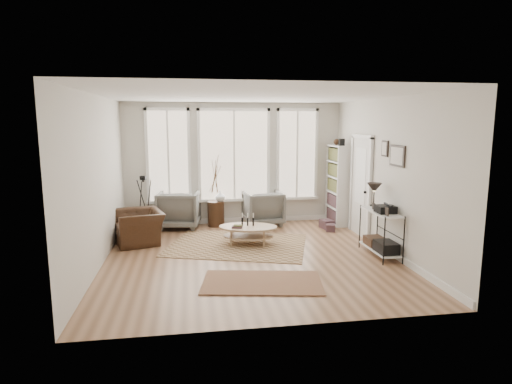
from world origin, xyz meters
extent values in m
plane|color=#9E7352|center=(0.00, 0.00, 0.00)|extent=(5.50, 5.50, 0.00)
plane|color=white|center=(0.00, 0.00, 2.90)|extent=(5.50, 5.50, 0.00)
cube|color=beige|center=(0.00, 2.75, 1.45)|extent=(5.20, 0.04, 2.90)
cube|color=beige|center=(0.00, -2.75, 1.45)|extent=(5.20, 0.04, 2.90)
cube|color=beige|center=(-2.60, 0.00, 1.45)|extent=(0.04, 5.50, 2.90)
cube|color=beige|center=(2.60, 0.00, 1.45)|extent=(0.04, 5.50, 2.90)
cube|color=white|center=(0.00, 2.74, 0.06)|extent=(5.10, 0.04, 0.12)
cube|color=white|center=(2.58, 0.00, 0.06)|extent=(0.03, 5.40, 0.12)
cube|color=#D3B187|center=(0.00, 2.73, 1.65)|extent=(1.60, 0.03, 2.10)
cube|color=#D3B187|center=(-1.55, 2.73, 1.65)|extent=(0.90, 0.03, 2.10)
cube|color=#D3B187|center=(1.55, 2.73, 1.65)|extent=(0.90, 0.03, 2.10)
cube|color=white|center=(0.00, 2.71, 1.65)|extent=(1.74, 0.06, 2.24)
cube|color=white|center=(-1.55, 2.71, 1.65)|extent=(1.04, 0.06, 2.24)
cube|color=white|center=(1.55, 2.71, 1.65)|extent=(1.04, 0.06, 2.24)
cube|color=white|center=(0.00, 2.69, 0.57)|extent=(4.10, 0.12, 0.06)
cube|color=silver|center=(2.58, 1.15, 1.05)|extent=(0.04, 0.88, 2.10)
cube|color=white|center=(2.56, 1.15, 1.30)|extent=(0.01, 0.55, 1.20)
cube|color=white|center=(2.56, 0.66, 1.05)|extent=(0.06, 0.08, 2.18)
cube|color=white|center=(2.56, 1.64, 1.05)|extent=(0.06, 0.08, 2.18)
cube|color=white|center=(2.56, 1.15, 2.14)|extent=(0.06, 1.06, 0.08)
sphere|color=black|center=(2.53, 0.82, 1.00)|extent=(0.06, 0.06, 0.06)
cube|color=white|center=(2.43, 1.81, 0.95)|extent=(0.30, 0.03, 1.90)
cube|color=white|center=(2.43, 2.63, 0.95)|extent=(0.30, 0.03, 1.90)
cube|color=white|center=(2.58, 2.23, 0.95)|extent=(0.02, 0.85, 1.90)
cube|color=white|center=(2.43, 2.23, 0.95)|extent=(0.30, 0.81, 1.90)
cube|color=brown|center=(2.43, 2.23, 0.95)|extent=(0.24, 0.75, 1.76)
cube|color=black|center=(2.43, 2.02, 1.98)|extent=(0.12, 0.10, 0.16)
sphere|color=#371F11|center=(2.43, 2.38, 1.97)|extent=(0.14, 0.14, 0.14)
cube|color=white|center=(2.38, -0.30, 0.12)|extent=(0.37, 1.07, 0.03)
cube|color=white|center=(2.38, -0.30, 0.82)|extent=(0.37, 1.07, 0.02)
cylinder|color=black|center=(2.20, -0.83, 0.42)|extent=(0.02, 0.02, 0.85)
cylinder|color=black|center=(2.56, -0.83, 0.42)|extent=(0.02, 0.02, 0.85)
cylinder|color=black|center=(2.20, 0.23, 0.42)|extent=(0.02, 0.02, 0.85)
cylinder|color=black|center=(2.56, 0.23, 0.42)|extent=(0.02, 0.02, 0.85)
cylinder|color=black|center=(2.38, 0.05, 0.88)|extent=(0.14, 0.14, 0.02)
cylinder|color=black|center=(2.38, 0.05, 1.01)|extent=(0.02, 0.02, 0.30)
cone|color=black|center=(2.38, 0.05, 1.21)|extent=(0.28, 0.28, 0.18)
cube|color=black|center=(2.38, -0.45, 0.91)|extent=(0.32, 0.30, 0.13)
cube|color=black|center=(2.38, -0.55, 0.23)|extent=(0.32, 0.45, 0.20)
cube|color=#371F11|center=(2.38, -0.08, 0.21)|extent=(0.32, 0.40, 0.16)
cube|color=black|center=(2.28, -0.72, 0.91)|extent=(0.02, 0.10, 0.14)
cube|color=black|center=(2.28, -0.18, 0.91)|extent=(0.02, 0.10, 0.12)
cube|color=black|center=(2.58, -0.40, 1.85)|extent=(0.03, 0.52, 0.38)
cube|color=white|center=(2.56, -0.40, 1.85)|extent=(0.01, 0.44, 0.30)
cube|color=black|center=(2.58, 0.10, 1.95)|extent=(0.03, 0.24, 0.30)
cube|color=white|center=(2.56, 0.10, 1.95)|extent=(0.01, 0.18, 0.24)
cube|color=brown|center=(-0.15, 0.76, 0.01)|extent=(3.14, 2.70, 0.01)
cube|color=brown|center=(-0.01, -1.32, 0.01)|extent=(1.97, 1.32, 0.01)
ellipsoid|color=tan|center=(0.07, 0.81, 0.17)|extent=(1.12, 0.83, 0.03)
ellipsoid|color=tan|center=(0.07, 0.81, 0.35)|extent=(1.30, 0.98, 0.04)
cylinder|color=tan|center=(-0.26, 0.62, 0.17)|extent=(0.03, 0.03, 0.33)
cylinder|color=tan|center=(0.39, 0.62, 0.17)|extent=(0.03, 0.03, 0.33)
cylinder|color=tan|center=(-0.26, 0.99, 0.17)|extent=(0.03, 0.03, 0.33)
cylinder|color=tan|center=(0.39, 0.99, 0.17)|extent=(0.03, 0.03, 0.33)
cylinder|color=black|center=(-0.04, 0.85, 0.45)|extent=(0.03, 0.03, 0.17)
cylinder|color=black|center=(0.07, 0.85, 0.45)|extent=(0.03, 0.03, 0.17)
cylinder|color=black|center=(0.18, 0.85, 0.45)|extent=(0.03, 0.03, 0.17)
cube|color=#294424|center=(-0.15, 0.72, 0.40)|extent=(0.20, 0.15, 0.06)
imported|color=slate|center=(-1.33, 2.43, 0.43)|extent=(1.05, 1.08, 0.87)
imported|color=slate|center=(0.65, 2.41, 0.41)|extent=(0.96, 0.98, 0.82)
cylinder|color=#371F11|center=(-0.47, 2.45, 0.30)|extent=(0.39, 0.39, 0.59)
imported|color=silver|center=(-0.37, 2.45, 0.72)|extent=(0.25, 0.25, 0.26)
imported|color=#371F11|center=(-2.11, 1.25, 0.33)|extent=(1.22, 1.14, 0.66)
cylinder|color=black|center=(-2.08, 2.11, 1.17)|extent=(0.05, 0.05, 0.05)
cube|color=black|center=(-2.08, 2.11, 1.23)|extent=(0.14, 0.12, 0.09)
cylinder|color=black|center=(-2.08, 2.04, 1.23)|extent=(0.05, 0.07, 0.05)
cube|color=brown|center=(2.05, 1.81, 0.10)|extent=(0.30, 0.35, 0.20)
cube|color=brown|center=(2.05, 1.55, 0.08)|extent=(0.25, 0.29, 0.16)
camera|label=1|loc=(-1.07, -7.49, 2.45)|focal=30.00mm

